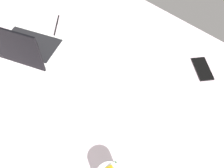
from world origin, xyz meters
TOP-DOWN VIEW (x-y plane):
  - bed_mattress at (0.00, 0.00)cm, footprint 180.00×140.00cm
  - laptop at (36.98, 5.75)cm, footprint 39.27×33.84cm
  - cell_phone at (-33.95, -46.25)cm, footprint 15.12×14.17cm
  - charger_cable at (41.67, -18.04)cm, footprint 11.78×13.08cm

SIDE VIEW (x-z plane):
  - bed_mattress at x=0.00cm, z-range 0.00..18.00cm
  - charger_cable at x=41.67cm, z-range 18.00..18.60cm
  - cell_phone at x=-33.95cm, z-range 18.00..18.80cm
  - laptop at x=36.98cm, z-range 10.91..33.91cm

